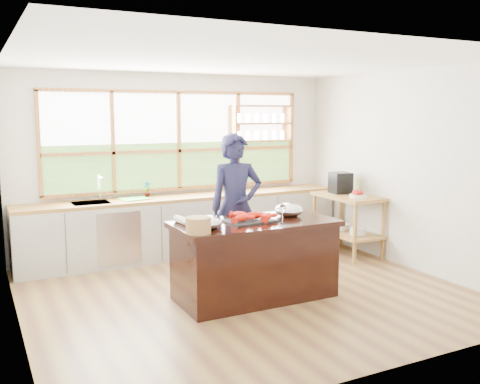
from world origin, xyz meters
TOP-DOWN VIEW (x-y plane):
  - ground_plane at (0.00, 0.00)m, footprint 5.00×5.00m
  - room_shell at (0.02, 0.51)m, footprint 5.02×4.52m
  - back_counter at (-0.02, 1.94)m, footprint 4.90×0.63m
  - right_shelf_unit at (2.19, 0.89)m, footprint 0.62×1.10m
  - island at (0.00, -0.20)m, footprint 1.85×0.90m
  - cook at (0.14, 0.55)m, footprint 0.74×0.55m
  - potted_plant at (-0.59, 2.00)m, footprint 0.14×0.11m
  - cutting_board at (-0.78, 1.94)m, footprint 0.44×0.36m
  - espresso_machine at (2.19, 1.10)m, footprint 0.32×0.34m
  - wine_bottle at (2.24, 0.75)m, footprint 0.08×0.08m
  - fruit_bowl at (2.14, 0.62)m, footprint 0.25×0.25m
  - slate_board at (-0.06, -0.18)m, footprint 0.58×0.45m
  - lobster_pile at (-0.04, -0.18)m, footprint 0.52×0.44m
  - mixing_bowl_left at (-0.62, -0.31)m, footprint 0.31×0.31m
  - mixing_bowl_right at (0.51, -0.11)m, footprint 0.34×0.34m
  - wine_glass at (0.22, -0.44)m, footprint 0.08×0.08m
  - wicker_basket at (-0.80, -0.47)m, footprint 0.26×0.26m
  - parchment_roll at (-0.79, 0.03)m, footprint 0.11×0.31m

SIDE VIEW (x-z plane):
  - ground_plane at x=0.00m, z-range 0.00..0.00m
  - island at x=0.00m, z-range 0.00..0.90m
  - back_counter at x=-0.02m, z-range 0.00..0.90m
  - right_shelf_unit at x=2.19m, z-range 0.15..1.05m
  - cutting_board at x=-0.78m, z-range 0.90..0.91m
  - slate_board at x=-0.06m, z-range 0.90..0.92m
  - cook at x=0.14m, z-range 0.00..1.86m
  - parchment_roll at x=-0.79m, z-range 0.90..0.98m
  - fruit_bowl at x=2.14m, z-range 0.89..1.00m
  - lobster_pile at x=-0.04m, z-range 0.92..1.00m
  - mixing_bowl_left at x=-0.62m, z-range 0.89..1.04m
  - mixing_bowl_right at x=0.51m, z-range 0.89..1.05m
  - wicker_basket at x=-0.80m, z-range 0.90..1.07m
  - potted_plant at x=-0.59m, z-range 0.90..1.15m
  - wine_bottle at x=2.24m, z-range 0.90..1.18m
  - espresso_machine at x=2.19m, z-range 0.90..1.22m
  - wine_glass at x=0.22m, z-range 0.95..1.17m
  - room_shell at x=0.02m, z-range 0.40..3.11m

